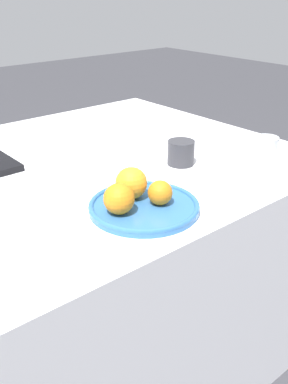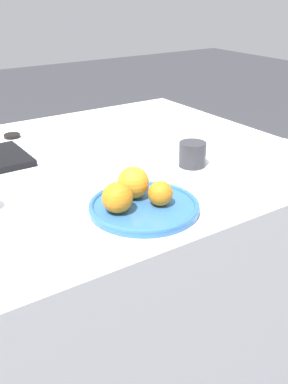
% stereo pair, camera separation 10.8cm
% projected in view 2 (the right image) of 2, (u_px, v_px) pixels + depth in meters
% --- Properties ---
extents(ground_plane, '(12.00, 12.00, 0.00)m').
position_uv_depth(ground_plane, '(95.00, 345.00, 1.70)').
color(ground_plane, '#38383D').
extents(table, '(1.40, 1.09, 0.74)m').
position_uv_depth(table, '(90.00, 263.00, 1.54)').
color(table, white).
rests_on(table, ground_plane).
extents(fruit_platter, '(0.27, 0.27, 0.02)m').
position_uv_depth(fruit_platter, '(144.00, 207.00, 1.09)').
color(fruit_platter, '#336BAD').
rests_on(fruit_platter, table).
extents(orange_0, '(0.07, 0.07, 0.07)m').
position_uv_depth(orange_0, '(117.00, 198.00, 1.05)').
color(orange_0, orange).
rests_on(orange_0, fruit_platter).
extents(orange_1, '(0.06, 0.06, 0.06)m').
position_uv_depth(orange_1, '(160.00, 193.00, 1.08)').
color(orange_1, orange).
rests_on(orange_1, fruit_platter).
extents(orange_2, '(0.08, 0.08, 0.08)m').
position_uv_depth(orange_2, '(133.00, 182.00, 1.12)').
color(orange_2, orange).
rests_on(orange_2, fruit_platter).
extents(water_glass, '(0.07, 0.07, 0.10)m').
position_uv_depth(water_glass, '(279.00, 158.00, 1.29)').
color(water_glass, silver).
rests_on(water_glass, table).
extents(cup_0, '(0.08, 0.08, 0.07)m').
position_uv_depth(cup_0, '(192.00, 154.00, 1.35)').
color(cup_0, '#333338').
rests_on(cup_0, table).
extents(soy_dish, '(0.06, 0.06, 0.01)m').
position_uv_depth(soy_dish, '(12.00, 136.00, 1.61)').
color(soy_dish, black).
rests_on(soy_dish, table).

